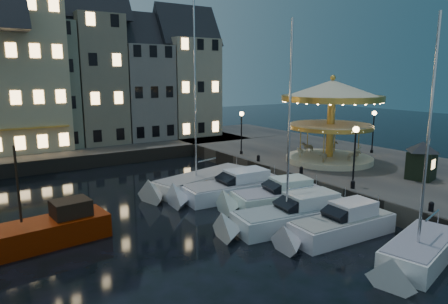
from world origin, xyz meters
TOP-DOWN VIEW (x-y plane):
  - ground at (0.00, 0.00)m, footprint 160.00×160.00m
  - quay_east at (14.00, 6.00)m, footprint 16.00×56.00m
  - quay_north at (-8.00, 28.00)m, footprint 44.00×12.00m
  - quaywall_e at (6.00, 6.00)m, footprint 0.15×44.00m
  - quaywall_n at (-6.00, 22.00)m, footprint 48.00×0.15m
  - streetlamp_b at (7.20, 1.00)m, footprint 0.44×0.44m
  - streetlamp_c at (7.20, 14.50)m, footprint 0.44×0.44m
  - streetlamp_d at (18.50, 8.00)m, footprint 0.44×0.44m
  - bollard_a at (6.60, -5.00)m, footprint 0.30×0.30m
  - bollard_b at (6.60, 0.50)m, footprint 0.30×0.30m
  - bollard_c at (6.60, 5.50)m, footprint 0.30×0.30m
  - bollard_d at (6.60, 11.00)m, footprint 0.30×0.30m
  - townhouse_nc at (-8.00, 30.00)m, footprint 6.82×8.00m
  - townhouse_nd at (-2.25, 30.00)m, footprint 5.50×8.00m
  - townhouse_ne at (3.20, 30.00)m, footprint 6.16×8.00m
  - townhouse_nf at (9.25, 30.00)m, footprint 6.82×8.00m
  - motorboat_a at (2.24, -6.94)m, footprint 6.85×3.69m
  - motorboat_b at (1.54, -2.69)m, footprint 7.40×2.41m
  - motorboat_c at (0.60, -0.08)m, footprint 9.11×3.43m
  - motorboat_d at (2.11, 3.28)m, footprint 7.64×3.71m
  - motorboat_e at (0.79, 6.74)m, footprint 9.02×3.07m
  - motorboat_f at (-0.09, 9.96)m, footprint 10.00×5.03m
  - red_fishing_boat at (-12.06, 5.16)m, footprint 6.81×2.97m
  - carousel at (11.78, 7.42)m, footprint 8.70×8.70m
  - ticket_kiosk at (12.81, -0.56)m, footprint 2.75×2.75m

SIDE VIEW (x-z plane):
  - ground at x=0.00m, z-range 0.00..0.00m
  - motorboat_f at x=-0.09m, z-range -6.13..7.19m
  - motorboat_a at x=2.24m, z-range -5.12..6.19m
  - motorboat_b at x=1.54m, z-range -0.44..1.71m
  - motorboat_d at x=2.11m, z-range -0.44..1.71m
  - motorboat_e at x=0.79m, z-range -0.43..1.72m
  - quay_east at x=14.00m, z-range 0.00..1.30m
  - quay_north at x=-8.00m, z-range 0.00..1.30m
  - quaywall_e at x=6.00m, z-range 0.00..1.30m
  - quaywall_n at x=-6.00m, z-range 0.00..1.30m
  - motorboat_c at x=0.60m, z-range -5.34..6.70m
  - red_fishing_boat at x=-12.06m, z-range -2.16..3.53m
  - bollard_a at x=6.60m, z-range 1.32..1.89m
  - bollard_b at x=6.60m, z-range 1.32..1.89m
  - bollard_c at x=6.60m, z-range 1.32..1.89m
  - bollard_d at x=6.60m, z-range 1.32..1.89m
  - ticket_kiosk at x=12.81m, z-range 1.60..4.83m
  - streetlamp_b at x=7.20m, z-range 1.93..6.10m
  - streetlamp_c at x=7.20m, z-range 1.93..6.10m
  - streetlamp_d at x=18.50m, z-range 1.93..6.10m
  - carousel at x=11.78m, z-range 2.51..10.12m
  - townhouse_ne at x=3.20m, z-range 1.38..14.18m
  - townhouse_nf at x=9.25m, z-range 1.38..15.18m
  - townhouse_nc at x=-8.00m, z-range 1.38..16.18m
  - townhouse_nd at x=-2.25m, z-range 1.38..17.18m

